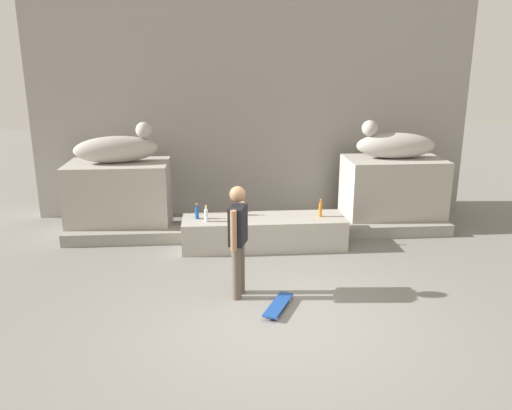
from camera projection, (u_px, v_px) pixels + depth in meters
name	position (u px, v px, depth m)	size (l,w,h in m)	color
ground_plane	(282.00, 314.00, 7.10)	(40.00, 40.00, 0.00)	slate
facade_wall	(253.00, 66.00, 11.15)	(9.46, 0.60, 6.44)	gray
pedestal_left	(120.00, 198.00, 10.30)	(1.96, 1.24, 1.42)	#A39E93
pedestal_right	(392.00, 192.00, 10.73)	(1.96, 1.24, 1.42)	#A39E93
statue_reclining_left	(118.00, 148.00, 10.04)	(1.68, 0.85, 0.78)	#AFA89F
statue_reclining_right	(394.00, 145.00, 10.46)	(1.63, 0.64, 0.78)	#AFA89F
ledge_block	(264.00, 232.00, 9.58)	(2.99, 0.86, 0.56)	#A39E93
skater	(238.00, 237.00, 7.41)	(0.30, 0.52, 1.67)	brown
skateboard	(278.00, 305.00, 7.23)	(0.52, 0.81, 0.08)	navy
bottle_orange	(320.00, 209.00, 9.53)	(0.06, 0.06, 0.33)	orange
bottle_red	(236.00, 209.00, 9.62)	(0.08, 0.08, 0.29)	red
bottle_clear	(206.00, 215.00, 9.24)	(0.07, 0.07, 0.30)	silver
bottle_blue	(197.00, 213.00, 9.40)	(0.07, 0.07, 0.29)	#194C99
stair_step	(262.00, 232.00, 10.07)	(7.54, 0.50, 0.23)	gray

